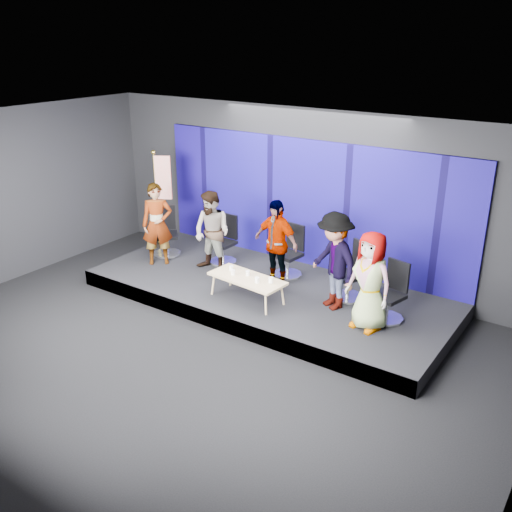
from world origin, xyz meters
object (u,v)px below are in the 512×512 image
at_px(mug_b, 233,272).
at_px(mug_c, 248,273).
at_px(panelist_c, 276,243).
at_px(panelist_a, 157,224).
at_px(coffee_table, 247,279).
at_px(chair_c, 289,259).
at_px(mug_d, 257,280).
at_px(chair_d, 351,280).
at_px(panelist_b, 212,232).
at_px(mug_a, 231,268).
at_px(panelist_d, 334,261).
at_px(panelist_e, 370,281).
at_px(mug_e, 271,280).
at_px(chair_b, 224,247).
at_px(chair_a, 167,239).
at_px(flag_stand, 161,197).
at_px(chair_e, 389,301).

height_order(mug_b, mug_c, same).
distance_m(panelist_c, mug_c, 0.88).
xyz_separation_m(panelist_a, mug_b, (2.27, -0.44, -0.37)).
xyz_separation_m(coffee_table, mug_c, (-0.04, 0.08, 0.08)).
bearing_deg(chair_c, panelist_c, -83.73).
height_order(chair_c, mug_d, chair_c).
xyz_separation_m(chair_d, mug_c, (-1.56, -1.04, 0.13)).
relative_size(panelist_c, mug_d, 16.93).
height_order(panelist_b, chair_d, panelist_b).
distance_m(panelist_b, chair_d, 2.94).
bearing_deg(mug_a, panelist_d, 16.33).
bearing_deg(panelist_e, mug_c, -161.05).
bearing_deg(mug_e, chair_d, 45.80).
xyz_separation_m(chair_b, mug_a, (1.01, -1.11, 0.15)).
relative_size(chair_a, mug_d, 10.60).
bearing_deg(panelist_b, chair_b, 100.97).
xyz_separation_m(panelist_a, flag_stand, (-0.61, 0.78, 0.31)).
distance_m(panelist_a, chair_d, 4.17).
bearing_deg(flag_stand, chair_d, -31.49).
relative_size(chair_b, mug_c, 11.32).
height_order(panelist_b, mug_b, panelist_b).
distance_m(mug_a, mug_e, 0.90).
bearing_deg(coffee_table, panelist_e, 6.77).
xyz_separation_m(panelist_b, panelist_d, (2.76, -0.08, 0.04)).
relative_size(chair_b, panelist_e, 0.61).
bearing_deg(panelist_e, mug_e, -158.62).
bearing_deg(panelist_e, mug_a, -161.91).
relative_size(panelist_e, mug_c, 18.42).
bearing_deg(chair_d, chair_c, -161.53).
xyz_separation_m(chair_d, chair_e, (0.90, -0.38, -0.02)).
bearing_deg(chair_e, panelist_a, -161.88).
xyz_separation_m(panelist_c, coffee_table, (-0.05, -0.88, -0.44)).
bearing_deg(chair_e, flag_stand, -170.33).
bearing_deg(mug_b, flag_stand, 156.91).
distance_m(panelist_e, flag_stand, 5.48).
bearing_deg(chair_c, coffee_table, -85.11).
height_order(panelist_d, mug_b, panelist_d).
height_order(panelist_b, panelist_c, panelist_c).
bearing_deg(mug_b, mug_a, 136.55).
bearing_deg(mug_d, chair_d, 44.00).
bearing_deg(mug_d, flag_stand, 159.73).
distance_m(chair_c, mug_b, 1.47).
xyz_separation_m(panelist_e, mug_d, (-1.96, -0.35, -0.34)).
relative_size(panelist_c, chair_d, 1.56).
relative_size(panelist_e, coffee_table, 1.13).
height_order(panelist_a, mug_b, panelist_a).
relative_size(chair_d, mug_a, 11.57).
relative_size(panelist_c, mug_e, 16.35).
xyz_separation_m(chair_a, chair_e, (5.18, -0.12, -0.01)).
bearing_deg(chair_a, chair_e, -44.98).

